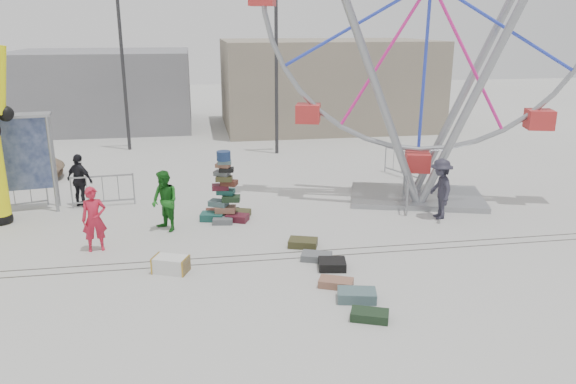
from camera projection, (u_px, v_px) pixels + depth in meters
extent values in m
plane|color=#9E9E99|center=(234.00, 272.00, 13.97)|extent=(90.00, 90.00, 0.00)
cube|color=#47443F|center=(232.00, 262.00, 14.54)|extent=(40.00, 0.04, 0.01)
cube|color=#47443F|center=(231.00, 256.00, 14.92)|extent=(40.00, 0.04, 0.01)
cube|color=gray|center=(326.00, 84.00, 33.24)|extent=(12.00, 8.00, 5.00)
cube|color=gray|center=(104.00, 89.00, 33.16)|extent=(10.00, 8.00, 4.40)
cylinder|color=#2D2D30|center=(276.00, 67.00, 25.56)|extent=(0.16, 0.16, 8.00)
cylinder|color=#2D2D30|center=(123.00, 66.00, 26.34)|extent=(0.16, 0.16, 8.00)
cube|color=#1B534C|center=(212.00, 217.00, 17.64)|extent=(0.81, 0.64, 0.23)
cube|color=#531623|center=(237.00, 218.00, 17.55)|extent=(0.80, 0.70, 0.21)
cube|color=#4E2319|center=(216.00, 212.00, 18.07)|extent=(0.65, 0.47, 0.20)
cube|color=#424121|center=(240.00, 213.00, 17.98)|extent=(0.76, 0.64, 0.21)
cube|color=slate|center=(223.00, 221.00, 17.35)|extent=(0.65, 0.48, 0.18)
cube|color=black|center=(229.00, 211.00, 18.19)|extent=(0.70, 0.59, 0.20)
cube|color=#99644E|center=(225.00, 209.00, 17.66)|extent=(0.70, 0.54, 0.20)
cube|color=slate|center=(218.00, 203.00, 17.65)|extent=(0.69, 0.61, 0.18)
cube|color=#1B321C|center=(231.00, 198.00, 17.51)|extent=(0.61, 0.46, 0.18)
cube|color=#1B534C|center=(226.00, 192.00, 17.63)|extent=(0.62, 0.51, 0.16)
cube|color=#531623|center=(220.00, 187.00, 17.56)|extent=(0.53, 0.37, 0.16)
cube|color=#4E2319|center=(229.00, 183.00, 17.44)|extent=(0.59, 0.52, 0.16)
cube|color=#424121|center=(224.00, 179.00, 17.32)|extent=(0.55, 0.42, 0.14)
cube|color=slate|center=(222.00, 173.00, 17.40)|extent=(0.56, 0.50, 0.14)
cube|color=black|center=(226.00, 170.00, 17.28)|extent=(0.48, 0.36, 0.13)
cube|color=#99644E|center=(223.00, 165.00, 17.30)|extent=(0.50, 0.42, 0.13)
cube|color=slate|center=(224.00, 162.00, 17.19)|extent=(0.44, 0.31, 0.11)
cylinder|color=navy|center=(224.00, 156.00, 17.16)|extent=(0.43, 0.43, 0.29)
sphere|color=black|center=(1.00, 219.00, 17.37)|extent=(0.69, 0.69, 0.69)
sphere|color=black|center=(6.00, 114.00, 16.72)|extent=(0.47, 0.47, 0.47)
cube|color=gray|center=(416.00, 197.00, 19.72)|extent=(5.09, 3.87, 0.18)
cylinder|color=gray|center=(380.00, 99.00, 18.10)|extent=(3.08, 1.15, 7.31)
cylinder|color=gray|center=(472.00, 100.00, 17.77)|extent=(3.08, 1.15, 7.31)
cylinder|color=gray|center=(379.00, 93.00, 19.64)|extent=(3.08, 1.15, 7.31)
cylinder|color=gray|center=(463.00, 94.00, 19.31)|extent=(3.08, 1.15, 7.31)
cube|color=red|center=(419.00, 162.00, 19.36)|extent=(1.01, 1.01, 0.63)
cylinder|color=gray|center=(53.00, 162.00, 18.31)|extent=(0.11, 0.11, 3.17)
cube|color=navy|center=(16.00, 155.00, 17.91)|extent=(1.99, 0.32, 2.32)
cube|color=silver|center=(171.00, 265.00, 13.94)|extent=(0.97, 0.77, 0.40)
cube|color=#424121|center=(303.00, 243.00, 15.56)|extent=(0.91, 0.75, 0.21)
cube|color=slate|center=(316.00, 257.00, 14.68)|extent=(0.90, 0.72, 0.18)
cube|color=black|center=(332.00, 264.00, 14.15)|extent=(0.77, 0.70, 0.23)
cube|color=#99644E|center=(336.00, 283.00, 13.19)|extent=(0.90, 0.72, 0.19)
cube|color=slate|center=(357.00, 295.00, 12.53)|extent=(0.95, 0.70, 0.24)
cube|color=#1B321C|center=(370.00, 315.00, 11.73)|extent=(0.89, 0.69, 0.19)
imported|color=#BA1A31|center=(94.00, 219.00, 15.09)|extent=(0.72, 0.55, 1.79)
imported|color=#186219|center=(165.00, 201.00, 16.54)|extent=(1.09, 1.12, 1.83)
imported|color=black|center=(80.00, 180.00, 18.76)|extent=(1.12, 0.96, 1.80)
imported|color=#262531|center=(440.00, 189.00, 17.60)|extent=(0.78, 1.28, 1.92)
imported|color=#9F8366|center=(3.00, 166.00, 21.84)|extent=(4.72, 2.75, 1.23)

